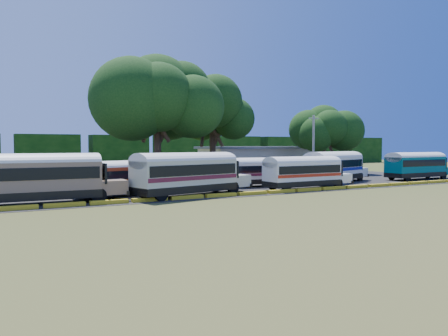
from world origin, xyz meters
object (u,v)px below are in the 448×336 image
bus_beige (37,175)px  tree_west (157,93)px  bus_red (121,176)px  bus_teal (417,164)px  bus_cream_west (188,172)px  bus_white_red (304,171)px

bus_beige → tree_west: (14.29, 14.65, 8.09)m
bus_red → bus_teal: 36.20m
bus_beige → bus_cream_west: 11.30m
bus_cream_west → bus_beige: bearing=163.1°
bus_beige → tree_west: 22.01m
bus_red → tree_west: tree_west is taller
bus_cream_west → tree_west: 17.61m
bus_cream_west → bus_teal: bus_cream_west is taller
bus_white_red → tree_west: tree_west is taller
bus_red → bus_white_red: (16.80, -2.82, 0.09)m
bus_red → bus_cream_west: size_ratio=0.81×
bus_cream_west → bus_white_red: size_ratio=1.17×
bus_red → bus_beige: bearing=-177.8°
bus_cream_west → bus_white_red: bus_cream_west is taller
bus_teal → tree_west: (-28.50, 12.72, 8.25)m
bus_white_red → tree_west: 19.63m
bus_beige → tree_west: bearing=46.6°
bus_white_red → bus_teal: (19.40, 2.52, 0.14)m
bus_cream_west → bus_white_red: 12.12m
bus_beige → bus_teal: (42.79, 1.93, -0.16)m
bus_teal → bus_beige: bearing=-178.9°
bus_cream_west → tree_west: size_ratio=0.77×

